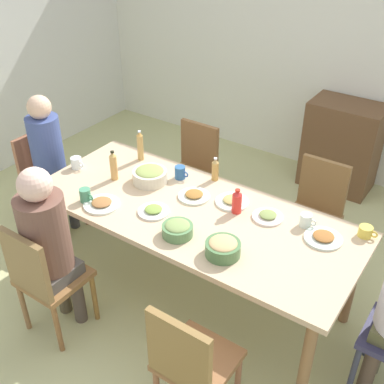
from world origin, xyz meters
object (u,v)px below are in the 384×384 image
(plate_2, at_px, (268,216))
(cup_1, at_px, (180,172))
(plate_1, at_px, (194,195))
(bottle_1, at_px, (215,170))
(bowl_0, at_px, (177,229))
(cup_3, at_px, (366,232))
(plate_4, at_px, (153,211))
(cup_4, at_px, (306,220))
(bottle_2, at_px, (237,202))
(chair_3, at_px, (193,167))
(plate_3, at_px, (232,201))
(person_4, at_px, (49,156))
(cup_0, at_px, (85,195))
(bowl_1, at_px, (223,248))
(chair_2, at_px, (43,276))
(plate_0, at_px, (323,238))
(bottle_3, at_px, (114,166))
(chair_1, at_px, (190,362))
(bowl_2, at_px, (150,175))
(side_cabinet, at_px, (342,146))
(chair_0, at_px, (315,209))
(chair_4, at_px, (46,177))
(plate_5, at_px, (102,204))
(bottle_0, at_px, (140,146))
(dining_table, at_px, (192,219))
(person_2, at_px, (47,239))
(cup_2, at_px, (77,163))

(plate_2, bearing_deg, cup_1, 173.87)
(plate_1, xyz_separation_m, bottle_1, (-0.00, 0.29, 0.07))
(bowl_0, bearing_deg, cup_3, 33.92)
(bowl_0, bearing_deg, plate_4, 159.07)
(cup_4, height_order, bottle_2, bottle_2)
(chair_3, height_order, plate_3, chair_3)
(person_4, height_order, cup_0, person_4)
(plate_3, height_order, bowl_0, bowl_0)
(cup_4, bearing_deg, bowl_1, -118.26)
(chair_2, height_order, cup_4, chair_2)
(plate_0, distance_m, bottle_3, 1.60)
(chair_1, relative_size, bowl_2, 3.44)
(side_cabinet, bearing_deg, plate_4, -103.35)
(chair_0, xyz_separation_m, bottle_3, (-1.30, -0.86, 0.37))
(chair_0, relative_size, chair_4, 1.00)
(plate_0, height_order, plate_1, same)
(plate_5, height_order, bottle_3, bottle_3)
(plate_5, bearing_deg, cup_4, 24.71)
(plate_4, relative_size, bottle_0, 0.85)
(chair_2, bearing_deg, plate_0, 36.54)
(plate_5, bearing_deg, dining_table, 29.03)
(chair_4, distance_m, cup_1, 1.30)
(chair_0, relative_size, bowl_1, 4.15)
(person_2, bearing_deg, cup_0, 102.63)
(chair_0, xyz_separation_m, plate_0, (0.28, -0.66, 0.27))
(bottle_1, bearing_deg, cup_1, -150.46)
(dining_table, xyz_separation_m, bottle_3, (-0.72, 0.01, 0.19))
(chair_1, xyz_separation_m, plate_2, (-0.11, 1.08, 0.27))
(bowl_1, bearing_deg, cup_2, 170.82)
(person_2, xyz_separation_m, plate_1, (0.50, 0.92, 0.02))
(chair_1, bearing_deg, cup_2, 153.46)
(cup_0, height_order, cup_1, same)
(chair_4, bearing_deg, plate_1, 5.61)
(cup_1, distance_m, side_cabinet, 1.99)
(bowl_2, xyz_separation_m, cup_2, (-0.61, -0.17, -0.01))
(plate_0, xyz_separation_m, cup_0, (-1.55, -0.54, 0.04))
(cup_4, bearing_deg, plate_1, -170.54)
(cup_2, bearing_deg, plate_1, 10.26)
(chair_3, height_order, side_cabinet, same)
(person_4, xyz_separation_m, bowl_2, (0.98, 0.13, 0.08))
(cup_1, xyz_separation_m, bottle_3, (-0.40, -0.29, 0.06))
(chair_0, distance_m, plate_5, 1.66)
(cup_0, height_order, bottle_2, bottle_2)
(bowl_0, distance_m, cup_4, 0.84)
(cup_0, bearing_deg, bottle_2, 27.35)
(plate_4, xyz_separation_m, side_cabinet, (0.55, 2.31, -0.33))
(plate_3, relative_size, plate_5, 0.94)
(cup_4, bearing_deg, chair_2, -138.66)
(cup_2, bearing_deg, cup_1, 23.87)
(chair_2, bearing_deg, bowl_1, 30.43)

